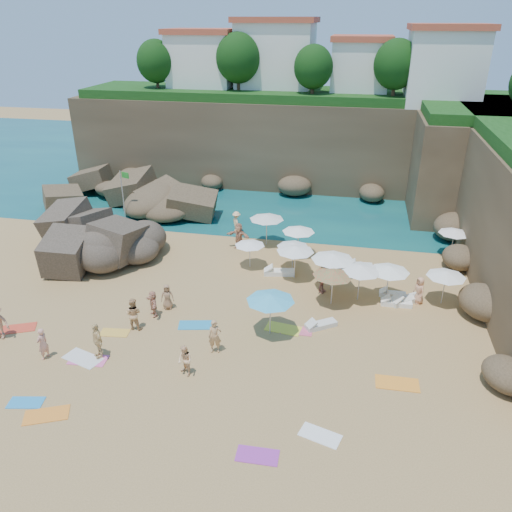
% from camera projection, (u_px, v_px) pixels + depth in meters
% --- Properties ---
extents(ground, '(120.00, 120.00, 0.00)m').
position_uv_depth(ground, '(211.00, 307.00, 28.56)').
color(ground, tan).
rests_on(ground, ground).
extents(seawater, '(120.00, 120.00, 0.00)m').
position_uv_depth(seawater, '(288.00, 167.00, 55.04)').
color(seawater, '#0C4751').
rests_on(seawater, ground).
extents(cliff_back, '(44.00, 8.00, 8.00)m').
position_uv_depth(cliff_back, '(302.00, 142.00, 48.53)').
color(cliff_back, brown).
rests_on(cliff_back, ground).
extents(cliff_corner, '(10.00, 12.00, 8.00)m').
position_uv_depth(cliff_corner, '(474.00, 163.00, 41.39)').
color(cliff_corner, brown).
rests_on(cliff_corner, ground).
extents(rock_promontory, '(12.00, 7.00, 2.00)m').
position_uv_depth(rock_promontory, '(143.00, 202.00, 44.68)').
color(rock_promontory, brown).
rests_on(rock_promontory, ground).
extents(clifftop_buildings, '(28.48, 9.48, 7.00)m').
position_uv_depth(clifftop_buildings, '(316.00, 62.00, 45.92)').
color(clifftop_buildings, white).
rests_on(clifftop_buildings, cliff_back).
extents(clifftop_trees, '(35.60, 23.82, 4.40)m').
position_uv_depth(clifftop_trees, '(331.00, 68.00, 40.04)').
color(clifftop_trees, '#11380F').
rests_on(clifftop_trees, ground).
extents(marina_masts, '(3.10, 0.10, 6.00)m').
position_uv_depth(marina_masts, '(145.00, 133.00, 56.74)').
color(marina_masts, white).
rests_on(marina_masts, ground).
extents(rock_outcrop, '(8.15, 6.70, 2.90)m').
position_uv_depth(rock_outcrop, '(93.00, 257.00, 34.47)').
color(rock_outcrop, brown).
rests_on(rock_outcrop, ground).
extents(flag_pole, '(0.80, 0.29, 4.16)m').
position_uv_depth(flag_pole, '(124.00, 189.00, 39.46)').
color(flag_pole, silver).
rests_on(flag_pole, ground).
extents(parasol_0, '(1.97, 1.97, 1.86)m').
position_uv_depth(parasol_0, '(250.00, 243.00, 32.38)').
color(parasol_0, silver).
rests_on(parasol_0, ground).
extents(parasol_1, '(2.47, 2.47, 2.33)m').
position_uv_depth(parasol_1, '(267.00, 217.00, 35.48)').
color(parasol_1, silver).
rests_on(parasol_1, ground).
extents(parasol_2, '(2.23, 2.23, 2.11)m').
position_uv_depth(parasol_2, '(299.00, 229.00, 33.89)').
color(parasol_2, silver).
rests_on(parasol_2, ground).
extents(parasol_3, '(2.12, 2.12, 2.01)m').
position_uv_depth(parasol_3, '(455.00, 231.00, 33.85)').
color(parasol_3, silver).
rests_on(parasol_3, ground).
extents(parasol_4, '(2.20, 2.20, 2.08)m').
position_uv_depth(parasol_4, '(446.00, 274.00, 28.07)').
color(parasol_4, silver).
rests_on(parasol_4, ground).
extents(parasol_5, '(2.09, 2.09, 1.97)m').
position_uv_depth(parasol_5, '(293.00, 245.00, 31.93)').
color(parasol_5, silver).
rests_on(parasol_5, ground).
extents(parasol_6, '(2.33, 2.33, 2.21)m').
position_uv_depth(parasol_6, '(333.00, 273.00, 27.96)').
color(parasol_6, silver).
rests_on(parasol_6, ground).
extents(parasol_7, '(2.41, 2.41, 2.28)m').
position_uv_depth(parasol_7, '(361.00, 268.00, 28.36)').
color(parasol_7, silver).
rests_on(parasol_7, ground).
extents(parasol_8, '(2.56, 2.56, 2.42)m').
position_uv_depth(parasol_8, '(333.00, 257.00, 29.39)').
color(parasol_8, silver).
rests_on(parasol_8, ground).
extents(parasol_9, '(2.35, 2.35, 2.22)m').
position_uv_depth(parasol_9, '(295.00, 249.00, 30.82)').
color(parasol_9, silver).
rests_on(parasol_9, ground).
extents(parasol_10, '(2.50, 2.50, 2.37)m').
position_uv_depth(parasol_10, '(270.00, 297.00, 25.21)').
color(parasol_10, silver).
rests_on(parasol_10, ground).
extents(parasol_11, '(2.32, 2.32, 2.20)m').
position_uv_depth(parasol_11, '(389.00, 269.00, 28.41)').
color(parasol_11, silver).
rests_on(parasol_11, ground).
extents(lounger_0, '(2.05, 1.00, 0.30)m').
position_uv_depth(lounger_0, '(279.00, 272.00, 32.06)').
color(lounger_0, white).
rests_on(lounger_0, ground).
extents(lounger_1, '(1.55, 0.53, 0.24)m').
position_uv_depth(lounger_1, '(392.00, 294.00, 29.60)').
color(lounger_1, white).
rests_on(lounger_1, ground).
extents(lounger_2, '(1.98, 1.71, 0.31)m').
position_uv_depth(lounger_2, '(406.00, 300.00, 28.91)').
color(lounger_2, silver).
rests_on(lounger_2, ground).
extents(lounger_3, '(1.61, 0.63, 0.24)m').
position_uv_depth(lounger_3, '(360.00, 265.00, 33.02)').
color(lounger_3, silver).
rests_on(lounger_3, ground).
extents(lounger_4, '(1.76, 0.63, 0.27)m').
position_uv_depth(lounger_4, '(396.00, 303.00, 28.65)').
color(lounger_4, white).
rests_on(lounger_4, ground).
extents(lounger_5, '(1.75, 1.45, 0.27)m').
position_uv_depth(lounger_5, '(321.00, 325.00, 26.61)').
color(lounger_5, silver).
rests_on(lounger_5, ground).
extents(towel_0, '(1.60, 1.02, 0.03)m').
position_uv_depth(towel_0, '(26.00, 403.00, 21.43)').
color(towel_0, '#2587C9').
rests_on(towel_0, ground).
extents(towel_1, '(1.87, 1.04, 0.03)m').
position_uv_depth(towel_1, '(88.00, 360.00, 24.10)').
color(towel_1, pink).
rests_on(towel_1, ground).
extents(towel_2, '(2.01, 1.56, 0.03)m').
position_uv_depth(towel_2, '(46.00, 415.00, 20.76)').
color(towel_2, orange).
rests_on(towel_2, ground).
extents(towel_4, '(1.59, 0.93, 0.03)m').
position_uv_depth(towel_4, '(115.00, 333.00, 26.18)').
color(towel_4, gold).
rests_on(towel_4, ground).
extents(towel_5, '(2.13, 1.50, 0.03)m').
position_uv_depth(towel_5, '(83.00, 358.00, 24.20)').
color(towel_5, silver).
rests_on(towel_5, ground).
extents(towel_6, '(1.64, 0.86, 0.03)m').
position_uv_depth(towel_6, '(257.00, 455.00, 18.84)').
color(towel_6, purple).
rests_on(towel_6, ground).
extents(towel_7, '(1.98, 1.55, 0.03)m').
position_uv_depth(towel_7, '(18.00, 328.00, 26.53)').
color(towel_7, red).
rests_on(towel_7, ground).
extents(towel_8, '(1.92, 1.25, 0.03)m').
position_uv_depth(towel_8, '(195.00, 325.00, 26.82)').
color(towel_8, '#2287B9').
rests_on(towel_8, ground).
extents(towel_9, '(1.69, 0.88, 0.03)m').
position_uv_depth(towel_9, '(296.00, 330.00, 26.37)').
color(towel_9, '#DB5577').
rests_on(towel_9, ground).
extents(towel_10, '(1.96, 1.02, 0.03)m').
position_uv_depth(towel_10, '(397.00, 383.00, 22.55)').
color(towel_10, orange).
rests_on(towel_10, ground).
extents(towel_12, '(1.98, 1.19, 0.03)m').
position_uv_depth(towel_12, '(283.00, 328.00, 26.52)').
color(towel_12, yellow).
rests_on(towel_12, ground).
extents(towel_13, '(1.79, 1.24, 0.03)m').
position_uv_depth(towel_13, '(320.00, 435.00, 19.75)').
color(towel_13, white).
rests_on(towel_13, ground).
extents(person_stand_1, '(0.88, 0.69, 1.80)m').
position_uv_depth(person_stand_1, '(133.00, 314.00, 26.19)').
color(person_stand_1, tan).
rests_on(person_stand_1, ground).
extents(person_stand_2, '(1.03, 1.16, 1.71)m').
position_uv_depth(person_stand_2, '(237.00, 222.00, 37.98)').
color(person_stand_2, '#FACB8E').
rests_on(person_stand_2, ground).
extents(person_stand_3, '(0.89, 1.12, 1.78)m').
position_uv_depth(person_stand_3, '(322.00, 279.00, 29.69)').
color(person_stand_3, '#A66653').
rests_on(person_stand_3, ground).
extents(person_stand_4, '(0.76, 0.91, 1.63)m').
position_uv_depth(person_stand_4, '(419.00, 290.00, 28.62)').
color(person_stand_4, tan).
rests_on(person_stand_4, ground).
extents(person_stand_5, '(1.84, 0.91, 1.91)m').
position_uv_depth(person_stand_5, '(239.00, 236.00, 35.37)').
color(person_stand_5, tan).
rests_on(person_stand_5, ground).
extents(person_stand_6, '(0.52, 0.68, 1.67)m').
position_uv_depth(person_stand_6, '(43.00, 344.00, 23.91)').
color(person_stand_6, tan).
rests_on(person_stand_6, ground).
extents(person_lie_0, '(1.43, 2.00, 0.50)m').
position_uv_depth(person_lie_0, '(0.00, 334.00, 25.63)').
color(person_lie_0, '#AE7557').
rests_on(person_lie_0, ground).
extents(person_lie_1, '(2.08, 2.12, 0.46)m').
position_uv_depth(person_lie_1, '(99.00, 353.00, 24.26)').
color(person_lie_1, '#E9C584').
rests_on(person_lie_1, ground).
extents(person_lie_2, '(1.16, 1.64, 0.39)m').
position_uv_depth(person_lie_2, '(168.00, 305.00, 28.30)').
color(person_lie_2, '#9D714E').
rests_on(person_lie_2, ground).
extents(person_lie_3, '(2.02, 2.00, 0.40)m').
position_uv_depth(person_lie_3, '(154.00, 312.00, 27.63)').
color(person_lie_3, tan).
rests_on(person_lie_3, ground).
extents(person_lie_4, '(1.03, 1.86, 0.42)m').
position_uv_depth(person_lie_4, '(215.00, 348.00, 24.62)').
color(person_lie_4, tan).
rests_on(person_lie_4, ground).
extents(person_lie_5, '(1.50, 1.68, 0.58)m').
position_uv_depth(person_lie_5, '(186.00, 370.00, 22.99)').
color(person_lie_5, '#F6C18C').
rests_on(person_lie_5, ground).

